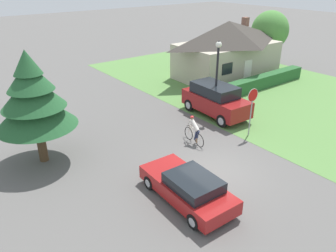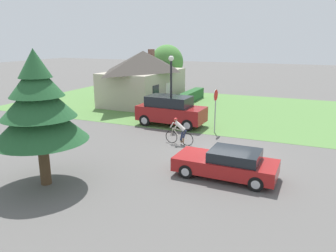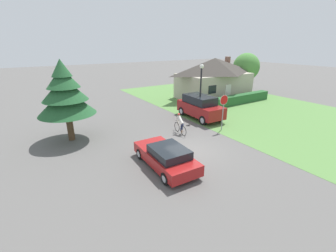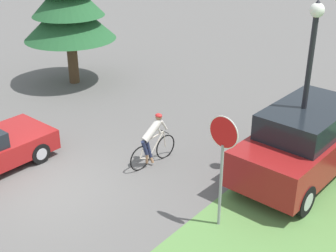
{
  "view_description": "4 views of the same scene",
  "coord_description": "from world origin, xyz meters",
  "px_view_note": "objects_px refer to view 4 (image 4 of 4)",
  "views": [
    {
      "loc": [
        -9.73,
        -9.06,
        8.66
      ],
      "look_at": [
        -0.32,
        3.19,
        1.35
      ],
      "focal_mm": 35.0,
      "sensor_mm": 36.0,
      "label": 1
    },
    {
      "loc": [
        -15.73,
        -3.69,
        5.94
      ],
      "look_at": [
        1.43,
        3.65,
        0.95
      ],
      "focal_mm": 35.0,
      "sensor_mm": 36.0,
      "label": 2
    },
    {
      "loc": [
        -8.2,
        -10.13,
        6.47
      ],
      "look_at": [
        -0.4,
        2.05,
        1.16
      ],
      "focal_mm": 24.0,
      "sensor_mm": 36.0,
      "label": 3
    },
    {
      "loc": [
        9.19,
        -6.32,
        6.98
      ],
      "look_at": [
        1.53,
        3.17,
        1.2
      ],
      "focal_mm": 50.0,
      "sensor_mm": 36.0,
      "label": 4
    }
  ],
  "objects_px": {
    "cyclist": "(153,141)",
    "conifer_tall_near": "(68,5)",
    "street_lamp": "(309,68)",
    "stop_sign": "(223,150)",
    "parked_suv_right": "(304,142)"
  },
  "relations": [
    {
      "from": "parked_suv_right",
      "to": "stop_sign",
      "type": "xyz_separation_m",
      "value": [
        -0.56,
        -3.34,
        0.96
      ]
    },
    {
      "from": "cyclist",
      "to": "stop_sign",
      "type": "xyz_separation_m",
      "value": [
        3.14,
        -1.24,
        1.31
      ]
    },
    {
      "from": "stop_sign",
      "to": "conifer_tall_near",
      "type": "xyz_separation_m",
      "value": [
        -10.39,
        4.47,
        1.29
      ]
    },
    {
      "from": "cyclist",
      "to": "stop_sign",
      "type": "bearing_deg",
      "value": -105.4
    },
    {
      "from": "street_lamp",
      "to": "conifer_tall_near",
      "type": "distance_m",
      "value": 10.9
    },
    {
      "from": "parked_suv_right",
      "to": "street_lamp",
      "type": "xyz_separation_m",
      "value": [
        -0.11,
        -0.07,
        2.12
      ]
    },
    {
      "from": "stop_sign",
      "to": "conifer_tall_near",
      "type": "bearing_deg",
      "value": -19.88
    },
    {
      "from": "stop_sign",
      "to": "street_lamp",
      "type": "distance_m",
      "value": 3.49
    },
    {
      "from": "cyclist",
      "to": "street_lamp",
      "type": "height_order",
      "value": "street_lamp"
    },
    {
      "from": "cyclist",
      "to": "conifer_tall_near",
      "type": "distance_m",
      "value": 8.34
    },
    {
      "from": "cyclist",
      "to": "stop_sign",
      "type": "height_order",
      "value": "stop_sign"
    },
    {
      "from": "stop_sign",
      "to": "street_lamp",
      "type": "xyz_separation_m",
      "value": [
        0.45,
        3.27,
        1.15
      ]
    },
    {
      "from": "cyclist",
      "to": "street_lamp",
      "type": "xyz_separation_m",
      "value": [
        3.59,
        2.03,
        2.46
      ]
    },
    {
      "from": "cyclist",
      "to": "conifer_tall_near",
      "type": "bearing_deg",
      "value": 72.05
    },
    {
      "from": "stop_sign",
      "to": "street_lamp",
      "type": "height_order",
      "value": "street_lamp"
    }
  ]
}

